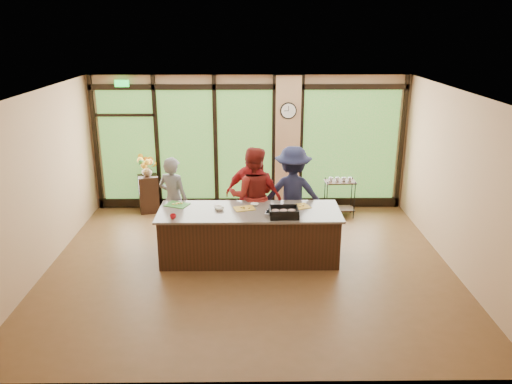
{
  "coord_description": "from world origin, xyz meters",
  "views": [
    {
      "loc": [
        0.02,
        -7.88,
        4.03
      ],
      "look_at": [
        0.12,
        0.4,
        1.23
      ],
      "focal_mm": 35.0,
      "sensor_mm": 36.0,
      "label": 1
    }
  ],
  "objects_px": {
    "flower_stand": "(149,194)",
    "cook_right": "(293,194)",
    "island_base": "(249,236)",
    "bar_cart": "(340,193)",
    "cook_left": "(174,200)",
    "roasting_pan": "(284,214)"
  },
  "relations": [
    {
      "from": "island_base",
      "to": "flower_stand",
      "type": "bearing_deg",
      "value": 133.06
    },
    {
      "from": "island_base",
      "to": "bar_cart",
      "type": "height_order",
      "value": "bar_cart"
    },
    {
      "from": "cook_left",
      "to": "roasting_pan",
      "type": "relative_size",
      "value": 3.44
    },
    {
      "from": "island_base",
      "to": "flower_stand",
      "type": "height_order",
      "value": "island_base"
    },
    {
      "from": "roasting_pan",
      "to": "bar_cart",
      "type": "distance_m",
      "value": 2.78
    },
    {
      "from": "cook_right",
      "to": "flower_stand",
      "type": "xyz_separation_m",
      "value": [
        -3.09,
        1.57,
        -0.51
      ]
    },
    {
      "from": "cook_right",
      "to": "flower_stand",
      "type": "distance_m",
      "value": 3.51
    },
    {
      "from": "cook_left",
      "to": "bar_cart",
      "type": "bearing_deg",
      "value": -134.68
    },
    {
      "from": "cook_left",
      "to": "roasting_pan",
      "type": "xyz_separation_m",
      "value": [
        2.04,
        -1.1,
        0.12
      ]
    },
    {
      "from": "bar_cart",
      "to": "flower_stand",
      "type": "bearing_deg",
      "value": 171.96
    },
    {
      "from": "flower_stand",
      "to": "cook_right",
      "type": "bearing_deg",
      "value": -42.83
    },
    {
      "from": "cook_left",
      "to": "bar_cart",
      "type": "distance_m",
      "value": 3.66
    },
    {
      "from": "cook_right",
      "to": "bar_cart",
      "type": "xyz_separation_m",
      "value": [
        1.14,
        1.23,
        -0.4
      ]
    },
    {
      "from": "cook_left",
      "to": "cook_right",
      "type": "relative_size",
      "value": 0.9
    },
    {
      "from": "bar_cart",
      "to": "island_base",
      "type": "bearing_deg",
      "value": -136.84
    },
    {
      "from": "roasting_pan",
      "to": "flower_stand",
      "type": "distance_m",
      "value": 3.97
    },
    {
      "from": "cook_left",
      "to": "cook_right",
      "type": "xyz_separation_m",
      "value": [
        2.28,
        0.04,
        0.09
      ]
    },
    {
      "from": "island_base",
      "to": "cook_right",
      "type": "xyz_separation_m",
      "value": [
        0.83,
        0.85,
        0.49
      ]
    },
    {
      "from": "island_base",
      "to": "cook_left",
      "type": "relative_size",
      "value": 1.84
    },
    {
      "from": "flower_stand",
      "to": "bar_cart",
      "type": "distance_m",
      "value": 4.24
    },
    {
      "from": "island_base",
      "to": "roasting_pan",
      "type": "xyz_separation_m",
      "value": [
        0.59,
        -0.29,
        0.52
      ]
    },
    {
      "from": "flower_stand",
      "to": "bar_cart",
      "type": "bearing_deg",
      "value": -20.56
    }
  ]
}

